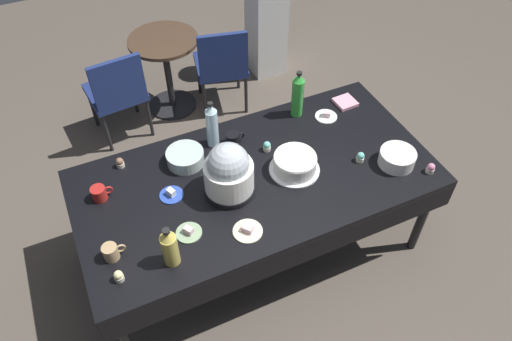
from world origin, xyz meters
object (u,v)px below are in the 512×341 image
(potluck_table, at_px, (256,183))
(dessert_plate_cream, at_px, (248,230))
(frosted_layer_cake, at_px, (295,164))
(maroon_chair_left, at_px, (117,91))
(coffee_mug_tan, at_px, (111,252))
(coffee_mug_black, at_px, (233,139))
(glass_salad_bowl, at_px, (185,157))
(soda_bottle_lime_soda, at_px, (298,95))
(round_cafe_table, at_px, (166,61))
(ceramic_snack_bowl, at_px, (397,158))
(cupcake_vanilla, at_px, (431,168))
(cupcake_cocoa, at_px, (120,163))
(soda_bottle_ginger_ale, at_px, (170,247))
(cupcake_mint, at_px, (360,157))
(cupcake_berry, at_px, (267,146))
(maroon_chair_right, at_px, (222,63))
(soda_bottle_water, at_px, (212,125))
(water_cooler, at_px, (266,16))
(dessert_plate_cobalt, at_px, (171,194))
(cupcake_rose, at_px, (119,276))
(slow_cooker, at_px, (229,172))
(dessert_plate_sage, at_px, (189,232))
(dessert_plate_white, at_px, (326,116))
(coffee_mug_red, at_px, (99,193))

(potluck_table, height_order, dessert_plate_cream, dessert_plate_cream)
(frosted_layer_cake, bearing_deg, maroon_chair_left, 115.84)
(dessert_plate_cream, bearing_deg, coffee_mug_tan, 168.38)
(coffee_mug_black, xyz_separation_m, maroon_chair_left, (-0.53, 1.23, -0.30))
(frosted_layer_cake, height_order, glass_salad_bowl, frosted_layer_cake)
(soda_bottle_lime_soda, height_order, round_cafe_table, soda_bottle_lime_soda)
(ceramic_snack_bowl, height_order, dessert_plate_cream, ceramic_snack_bowl)
(frosted_layer_cake, height_order, cupcake_vanilla, frosted_layer_cake)
(cupcake_cocoa, height_order, coffee_mug_black, coffee_mug_black)
(ceramic_snack_bowl, relative_size, round_cafe_table, 0.31)
(soda_bottle_ginger_ale, relative_size, soda_bottle_lime_soda, 0.78)
(coffee_mug_black, bearing_deg, glass_salad_bowl, -174.18)
(ceramic_snack_bowl, bearing_deg, maroon_chair_left, 127.22)
(cupcake_mint, xyz_separation_m, cupcake_berry, (-0.49, 0.33, 0.00))
(dessert_plate_cream, distance_m, maroon_chair_right, 2.03)
(potluck_table, distance_m, ceramic_snack_bowl, 0.89)
(soda_bottle_water, relative_size, coffee_mug_black, 2.64)
(water_cooler, bearing_deg, frosted_layer_cake, -111.01)
(cupcake_vanilla, relative_size, water_cooler, 0.05)
(frosted_layer_cake, height_order, maroon_chair_left, frosted_layer_cake)
(dessert_plate_cobalt, height_order, cupcake_rose, cupcake_rose)
(slow_cooker, bearing_deg, potluck_table, 12.42)
(slow_cooker, xyz_separation_m, dessert_plate_sage, (-0.32, -0.19, -0.15))
(dessert_plate_cream, distance_m, soda_bottle_ginger_ale, 0.45)
(dessert_plate_cobalt, relative_size, soda_bottle_lime_soda, 0.41)
(soda_bottle_lime_soda, height_order, water_cooler, water_cooler)
(soda_bottle_water, bearing_deg, water_cooler, 54.20)
(coffee_mug_black, relative_size, maroon_chair_left, 0.15)
(dessert_plate_sage, distance_m, dessert_plate_white, 1.30)
(coffee_mug_red, bearing_deg, cupcake_cocoa, 50.69)
(dessert_plate_cream, bearing_deg, frosted_layer_cake, 34.10)
(dessert_plate_cobalt, bearing_deg, coffee_mug_tan, -145.98)
(maroon_chair_right, bearing_deg, soda_bottle_ginger_ale, -118.33)
(cupcake_berry, bearing_deg, water_cooler, 64.47)
(dessert_plate_white, relative_size, water_cooler, 0.12)
(cupcake_berry, distance_m, coffee_mug_tan, 1.16)
(slow_cooker, distance_m, water_cooler, 2.36)
(soda_bottle_ginger_ale, height_order, coffee_mug_tan, soda_bottle_ginger_ale)
(ceramic_snack_bowl, bearing_deg, soda_bottle_water, 146.44)
(potluck_table, distance_m, coffee_mug_red, 0.93)
(glass_salad_bowl, distance_m, maroon_chair_right, 1.49)
(dessert_plate_sage, xyz_separation_m, cupcake_vanilla, (1.50, -0.18, 0.02))
(coffee_mug_black, bearing_deg, dessert_plate_sage, -131.83)
(frosted_layer_cake, relative_size, coffee_mug_black, 2.46)
(dessert_plate_white, distance_m, maroon_chair_right, 1.32)
(dessert_plate_cream, xyz_separation_m, maroon_chair_left, (-0.33, 1.91, -0.27))
(cupcake_mint, height_order, coffee_mug_red, coffee_mug_red)
(coffee_mug_tan, bearing_deg, glass_salad_bowl, 40.95)
(coffee_mug_red, bearing_deg, potluck_table, -13.78)
(cupcake_cocoa, bearing_deg, glass_salad_bowl, -19.58)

